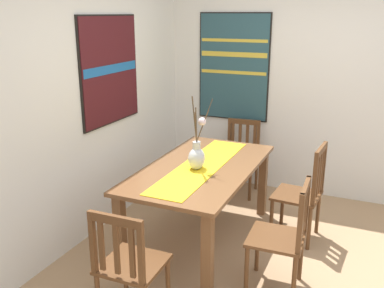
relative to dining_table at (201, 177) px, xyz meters
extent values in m
cube|color=#A37F5B|center=(-0.21, -0.76, -0.67)|extent=(6.40, 6.40, 0.03)
cube|color=silver|center=(-0.21, 1.10, 0.70)|extent=(6.40, 0.12, 2.70)
cube|color=silver|center=(1.65, -0.76, 0.70)|extent=(0.12, 6.40, 2.70)
cube|color=brown|center=(0.00, 0.00, 0.09)|extent=(1.75, 0.93, 0.03)
cube|color=brown|center=(-0.80, -0.38, -0.29)|extent=(0.08, 0.08, 0.73)
cube|color=brown|center=(0.80, -0.38, -0.29)|extent=(0.08, 0.08, 0.73)
cube|color=brown|center=(-0.80, 0.38, -0.29)|extent=(0.08, 0.08, 0.73)
cube|color=brown|center=(0.80, 0.38, -0.29)|extent=(0.08, 0.08, 0.73)
cube|color=gold|center=(0.00, 0.00, 0.11)|extent=(1.61, 0.36, 0.01)
ellipsoid|color=silver|center=(-0.10, 0.01, 0.21)|extent=(0.17, 0.15, 0.20)
cylinder|color=silver|center=(-0.10, 0.01, 0.34)|extent=(0.07, 0.07, 0.07)
cylinder|color=brown|center=(-0.06, -0.03, 0.51)|extent=(0.09, 0.09, 0.28)
cylinder|color=brown|center=(-0.10, -0.07, 0.57)|extent=(0.02, 0.16, 0.40)
cylinder|color=brown|center=(-0.14, 0.01, 0.58)|extent=(0.10, 0.01, 0.42)
cylinder|color=brown|center=(-0.14, -0.01, 0.53)|extent=(0.10, 0.04, 0.33)
cylinder|color=brown|center=(-0.15, -0.01, 0.52)|extent=(0.11, 0.04, 0.29)
sphere|color=silver|center=(-0.09, -0.04, 0.56)|extent=(0.07, 0.07, 0.07)
cube|color=brown|center=(-1.21, 0.01, -0.21)|extent=(0.43, 0.43, 0.03)
cylinder|color=brown|center=(-1.03, 0.19, -0.44)|extent=(0.04, 0.04, 0.43)
cylinder|color=brown|center=(-1.02, -0.17, -0.44)|extent=(0.04, 0.04, 0.43)
cube|color=brown|center=(-1.40, 0.19, 0.02)|extent=(0.04, 0.04, 0.45)
cube|color=brown|center=(-1.39, -0.17, 0.02)|extent=(0.04, 0.04, 0.45)
cube|color=brown|center=(-1.40, 0.01, 0.22)|extent=(0.04, 0.38, 0.06)
cube|color=brown|center=(-1.40, 0.12, 0.01)|extent=(0.02, 0.04, 0.36)
cube|color=brown|center=(-1.40, 0.01, 0.01)|extent=(0.02, 0.04, 0.36)
cube|color=brown|center=(-1.40, -0.11, 0.01)|extent=(0.02, 0.04, 0.36)
cube|color=brown|center=(1.24, 0.02, -0.21)|extent=(0.45, 0.45, 0.03)
cylinder|color=brown|center=(1.07, -0.17, -0.44)|extent=(0.04, 0.04, 0.43)
cylinder|color=brown|center=(1.05, 0.19, -0.44)|extent=(0.04, 0.04, 0.43)
cylinder|color=brown|center=(1.43, -0.14, -0.44)|extent=(0.04, 0.04, 0.43)
cylinder|color=brown|center=(1.41, 0.22, -0.44)|extent=(0.04, 0.04, 0.43)
cube|color=brown|center=(1.44, -0.14, 0.01)|extent=(0.04, 0.04, 0.43)
cube|color=brown|center=(1.42, 0.22, 0.01)|extent=(0.04, 0.04, 0.43)
cube|color=brown|center=(1.43, 0.04, 0.20)|extent=(0.06, 0.38, 0.06)
cube|color=brown|center=(1.44, -0.10, 0.00)|extent=(0.02, 0.04, 0.34)
cube|color=brown|center=(1.43, -0.01, 0.00)|extent=(0.02, 0.04, 0.34)
cube|color=brown|center=(1.43, 0.08, 0.00)|extent=(0.02, 0.04, 0.34)
cube|color=brown|center=(1.42, 0.17, 0.00)|extent=(0.02, 0.04, 0.34)
cube|color=brown|center=(0.44, -0.81, -0.21)|extent=(0.45, 0.45, 0.03)
cylinder|color=brown|center=(0.27, -0.62, -0.44)|extent=(0.04, 0.04, 0.43)
cylinder|color=brown|center=(0.63, -0.64, -0.44)|extent=(0.04, 0.04, 0.43)
cylinder|color=brown|center=(0.24, -0.98, -0.44)|extent=(0.04, 0.04, 0.43)
cylinder|color=brown|center=(0.60, -1.00, -0.44)|extent=(0.04, 0.04, 0.43)
cube|color=brown|center=(0.24, -0.99, 0.05)|extent=(0.04, 0.04, 0.50)
cube|color=brown|center=(0.60, -1.01, 0.05)|extent=(0.04, 0.04, 0.50)
cube|color=brown|center=(0.42, -1.00, 0.27)|extent=(0.38, 0.06, 0.06)
cube|color=brown|center=(0.29, -0.99, 0.04)|extent=(0.04, 0.02, 0.41)
cube|color=brown|center=(0.38, -1.00, 0.04)|extent=(0.04, 0.02, 0.41)
cube|color=brown|center=(0.47, -1.00, 0.04)|extent=(0.04, 0.02, 0.41)
cube|color=brown|center=(0.56, -1.01, 0.04)|extent=(0.04, 0.02, 0.41)
cube|color=brown|center=(-0.45, -0.82, -0.21)|extent=(0.44, 0.44, 0.03)
cylinder|color=brown|center=(-0.64, -0.65, -0.44)|extent=(0.04, 0.04, 0.43)
cylinder|color=brown|center=(-0.28, -0.63, -0.44)|extent=(0.04, 0.04, 0.43)
cylinder|color=brown|center=(-0.62, -1.01, -0.44)|extent=(0.04, 0.04, 0.43)
cylinder|color=brown|center=(-0.26, -0.99, -0.44)|extent=(0.04, 0.04, 0.43)
cube|color=brown|center=(-0.62, -1.02, 0.03)|extent=(0.04, 0.04, 0.46)
cube|color=brown|center=(-0.26, -1.00, 0.03)|extent=(0.04, 0.04, 0.46)
cube|color=brown|center=(-0.44, -1.01, 0.23)|extent=(0.38, 0.05, 0.06)
cube|color=brown|center=(-0.58, -1.01, 0.02)|extent=(0.04, 0.02, 0.37)
cube|color=brown|center=(-0.49, -1.01, 0.02)|extent=(0.04, 0.02, 0.37)
cube|color=brown|center=(-0.40, -1.01, 0.02)|extent=(0.04, 0.02, 0.37)
cube|color=brown|center=(-0.31, -1.00, 0.02)|extent=(0.04, 0.02, 0.37)
cube|color=black|center=(0.12, 1.04, 0.92)|extent=(0.94, 0.04, 1.05)
cube|color=#471419|center=(0.12, 1.02, 0.92)|extent=(0.91, 0.01, 1.02)
cube|color=#1E60A8|center=(0.12, 1.01, 0.93)|extent=(0.88, 0.00, 0.09)
cube|color=black|center=(1.59, 0.24, 0.82)|extent=(0.04, 0.88, 1.29)
cube|color=#284C56|center=(1.56, 0.24, 0.82)|extent=(0.01, 0.85, 1.26)
cube|color=gold|center=(1.56, 0.24, 1.14)|extent=(0.00, 0.82, 0.04)
cube|color=gold|center=(1.56, 0.24, 0.77)|extent=(0.00, 0.82, 0.04)
cube|color=gold|center=(1.56, 0.24, 0.98)|extent=(0.00, 0.82, 0.06)
camera|label=1|loc=(-3.42, -1.42, 1.46)|focal=40.07mm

